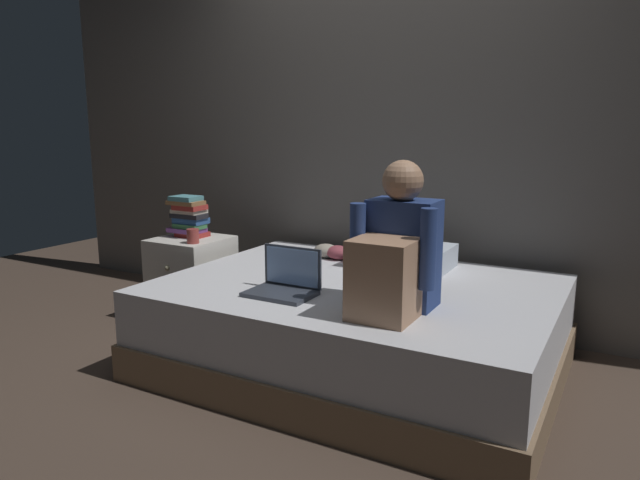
# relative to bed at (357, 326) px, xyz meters

# --- Properties ---
(ground_plane) EXTENTS (8.00, 8.00, 0.00)m
(ground_plane) POSITION_rel_bed_xyz_m (-0.20, -0.30, -0.23)
(ground_plane) COLOR #47382D
(wall_back) EXTENTS (5.60, 0.10, 2.70)m
(wall_back) POSITION_rel_bed_xyz_m (-0.20, 0.90, 1.12)
(wall_back) COLOR #605B56
(wall_back) RESTS_ON ground_plane
(bed) EXTENTS (2.00, 1.50, 0.46)m
(bed) POSITION_rel_bed_xyz_m (0.00, 0.00, 0.00)
(bed) COLOR #7A6047
(bed) RESTS_ON ground_plane
(nightstand) EXTENTS (0.44, 0.46, 0.55)m
(nightstand) POSITION_rel_bed_xyz_m (-1.30, 0.19, 0.04)
(nightstand) COLOR beige
(nightstand) RESTS_ON ground_plane
(person_sitting) EXTENTS (0.39, 0.44, 0.66)m
(person_sitting) POSITION_rel_bed_xyz_m (0.33, -0.32, 0.49)
(person_sitting) COLOR navy
(person_sitting) RESTS_ON bed
(laptop) EXTENTS (0.32, 0.23, 0.22)m
(laptop) POSITION_rel_bed_xyz_m (-0.22, -0.35, 0.29)
(laptop) COLOR #333842
(laptop) RESTS_ON bed
(pillow) EXTENTS (0.56, 0.36, 0.13)m
(pillow) POSITION_rel_bed_xyz_m (0.07, 0.45, 0.30)
(pillow) COLOR silver
(pillow) RESTS_ON bed
(book_stack) EXTENTS (0.25, 0.17, 0.27)m
(book_stack) POSITION_rel_bed_xyz_m (-1.34, 0.23, 0.45)
(book_stack) COLOR #9E2D28
(book_stack) RESTS_ON nightstand
(mug) EXTENTS (0.08, 0.08, 0.09)m
(mug) POSITION_rel_bed_xyz_m (-1.17, 0.07, 0.36)
(mug) COLOR #933833
(mug) RESTS_ON nightstand
(clothes_pile) EXTENTS (0.24, 0.14, 0.09)m
(clothes_pile) POSITION_rel_bed_xyz_m (-0.38, 0.43, 0.28)
(clothes_pile) COLOR gray
(clothes_pile) RESTS_ON bed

